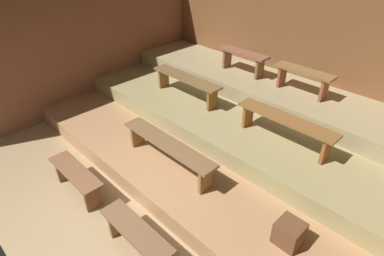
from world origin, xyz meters
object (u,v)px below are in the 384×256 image
at_px(bench_middle_left, 186,81).
at_px(wooden_crate_lower, 289,233).
at_px(bench_floor_left, 76,176).
at_px(bench_upper_right, 303,76).
at_px(bench_floor_right, 137,235).
at_px(bench_upper_left, 243,57).
at_px(bench_lower_center, 168,147).
at_px(bench_middle_right, 285,123).

height_order(bench_middle_left, wooden_crate_lower, bench_middle_left).
distance_m(bench_floor_left, bench_middle_left, 2.64).
height_order(bench_middle_left, bench_upper_right, bench_upper_right).
bearing_deg(bench_middle_left, bench_floor_right, -54.69).
relative_size(bench_floor_left, bench_middle_left, 0.70).
relative_size(bench_upper_left, bench_upper_right, 1.00).
bearing_deg(bench_upper_right, bench_upper_left, 180.00).
relative_size(bench_upper_right, wooden_crate_lower, 3.61).
distance_m(bench_middle_left, bench_upper_right, 2.11).
bearing_deg(bench_upper_right, bench_floor_left, -110.46).
relative_size(bench_upper_left, wooden_crate_lower, 3.61).
bearing_deg(bench_upper_right, bench_lower_center, -104.47).
bearing_deg(bench_floor_left, wooden_crate_lower, 23.70).
xyz_separation_m(bench_floor_left, bench_upper_right, (1.39, 3.73, 0.87)).
relative_size(bench_floor_right, bench_middle_right, 0.70).
height_order(bench_floor_left, bench_floor_right, same).
relative_size(bench_floor_right, bench_middle_left, 0.70).
relative_size(bench_floor_left, wooden_crate_lower, 3.76).
distance_m(bench_floor_left, bench_floor_right, 1.47).
xyz_separation_m(bench_upper_left, bench_upper_right, (1.31, 0.00, 0.00)).
distance_m(bench_upper_right, wooden_crate_lower, 2.97).
height_order(bench_middle_left, bench_upper_left, bench_upper_left).
xyz_separation_m(bench_upper_left, wooden_crate_lower, (2.67, -2.53, -0.75)).
relative_size(bench_lower_center, bench_middle_right, 1.13).
relative_size(bench_floor_left, bench_upper_right, 1.04).
distance_m(bench_floor_right, wooden_crate_lower, 1.77).
height_order(bench_floor_right, bench_middle_right, bench_middle_right).
height_order(bench_lower_center, bench_upper_right, bench_upper_right).
distance_m(bench_middle_left, bench_upper_left, 1.29).
xyz_separation_m(bench_floor_right, bench_upper_left, (-1.39, 3.73, 0.87)).
relative_size(bench_middle_right, wooden_crate_lower, 5.39).
bearing_deg(bench_upper_right, bench_middle_right, -70.93).
height_order(bench_middle_right, bench_upper_right, bench_upper_right).
distance_m(bench_floor_right, bench_upper_left, 4.08).
bearing_deg(bench_floor_left, bench_lower_center, 57.73).
bearing_deg(bench_upper_right, wooden_crate_lower, -61.66).
bearing_deg(bench_middle_left, wooden_crate_lower, -23.43).
xyz_separation_m(bench_floor_right, bench_upper_right, (-0.08, 3.73, 0.87)).
distance_m(bench_lower_center, bench_upper_left, 2.72).
height_order(bench_upper_left, bench_upper_right, same).
relative_size(bench_floor_right, bench_upper_left, 1.04).
bearing_deg(bench_floor_right, bench_upper_left, 110.46).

